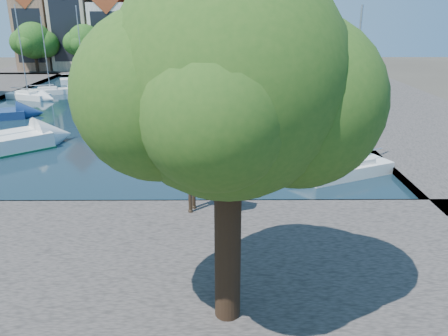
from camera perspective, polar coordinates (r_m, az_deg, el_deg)
name	(u,v)px	position (r m, az deg, el deg)	size (l,w,h in m)	color
ground	(80,209)	(23.85, -18.28, -5.08)	(160.00, 160.00, 0.00)	#38332B
water_basin	(150,110)	(46.17, -9.58, 7.50)	(38.00, 50.00, 0.08)	black
near_quay	(21,284)	(18.03, -24.98, -13.60)	(50.00, 14.00, 0.50)	#504845
far_quay	(179,69)	(77.49, -5.96, 12.70)	(60.00, 16.00, 0.50)	#504845
right_quay	(391,107)	(48.86, 21.02, 7.39)	(14.00, 52.00, 0.50)	#504845
plane_tree	(233,89)	(11.73, 1.13, 10.24)	(8.32, 6.40, 10.62)	#332114
townhouse_west_end	(39,26)	(82.37, -23.01, 16.69)	(5.44, 9.18, 14.93)	#946D50
townhouse_west_mid	(74,21)	(80.34, -18.95, 17.76)	(5.94, 9.18, 16.79)	#B7AA8D
townhouse_west_inner	(114,26)	(78.64, -14.16, 17.53)	(6.43, 9.18, 15.15)	white
townhouse_center	(153,20)	(77.40, -9.29, 18.57)	(5.44, 9.18, 16.93)	brown
townhouse_east_inner	(189,24)	(76.77, -4.60, 18.28)	(5.94, 9.18, 15.79)	tan
townhouse_east_mid	(228,21)	(76.58, 0.52, 18.61)	(6.43, 9.18, 16.65)	#BDB1A1
townhouse_east_end	(267,28)	(76.99, 5.60, 17.79)	(5.44, 9.18, 14.43)	brown
far_tree_far_west	(34,42)	(76.96, -23.54, 14.88)	(7.28, 5.60, 7.68)	#332114
far_tree_west	(85,42)	(74.30, -17.64, 15.36)	(6.76, 5.20, 7.36)	#332114
far_tree_mid_west	(137,41)	(72.41, -11.35, 15.95)	(7.80, 6.00, 8.00)	#332114
far_tree_mid_east	(188,42)	(71.40, -4.77, 16.07)	(7.02, 5.40, 7.52)	#332114
far_tree_east	(239,41)	(71.26, 1.92, 16.21)	(7.54, 5.80, 7.84)	#332114
far_tree_far_east	(289,42)	(72.02, 8.54, 15.92)	(6.76, 5.20, 7.36)	#332114
giraffe_statue	(204,158)	(20.21, -2.68, 1.32)	(3.82, 1.53, 5.55)	#3C2D1E
sailboat_left_c	(28,94)	(55.90, -24.22, 8.75)	(5.46, 3.62, 10.30)	white
sailboat_left_d	(50,90)	(58.30, -21.75, 9.43)	(5.27, 3.26, 9.05)	silver
sailboat_left_e	(84,79)	(66.21, -17.86, 11.02)	(6.66, 4.28, 10.35)	white
sailboat_right_a	(346,166)	(27.80, 15.69, 0.20)	(6.14, 4.25, 9.90)	silver
sailboat_right_b	(276,123)	(37.73, 6.79, 5.85)	(7.55, 3.81, 12.70)	navy
sailboat_right_c	(289,97)	(50.62, 8.46, 9.21)	(5.12, 2.24, 7.82)	silver
sailboat_right_d	(257,85)	(57.59, 4.35, 10.70)	(5.59, 3.33, 7.68)	silver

